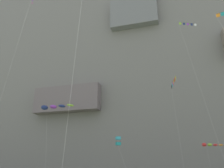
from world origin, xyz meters
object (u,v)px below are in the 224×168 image
at_px(kite_banner_near_cliff, 191,38).
at_px(kite_windsock_low_center, 52,107).
at_px(kite_box_mid_center, 118,141).
at_px(kite_windsock_front_field, 209,145).
at_px(kite_banner_far_right, 174,85).

relative_size(kite_banner_near_cliff, kite_windsock_low_center, 1.59).
bearing_deg(kite_box_mid_center, kite_windsock_front_field, 32.88).
bearing_deg(kite_windsock_front_field, kite_banner_near_cliff, -98.72).
height_order(kite_box_mid_center, kite_banner_far_right, kite_banner_far_right).
relative_size(kite_box_mid_center, kite_windsock_low_center, 0.50).
distance_m(kite_banner_far_right, kite_banner_near_cliff, 8.89).
xyz_separation_m(kite_windsock_front_field, kite_banner_far_right, (-5.30, -6.37, 10.13)).
bearing_deg(kite_windsock_front_field, kite_box_mid_center, -147.12).
relative_size(kite_box_mid_center, kite_banner_far_right, 0.45).
relative_size(kite_windsock_front_field, kite_banner_near_cliff, 0.29).
bearing_deg(kite_banner_far_right, kite_box_mid_center, -161.20).
height_order(kite_windsock_front_field, kite_banner_far_right, kite_banner_far_right).
xyz_separation_m(kite_box_mid_center, kite_banner_far_right, (9.63, 3.28, 10.03)).
bearing_deg(kite_box_mid_center, kite_banner_far_right, 18.80).
height_order(kite_box_mid_center, kite_windsock_front_field, kite_box_mid_center).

